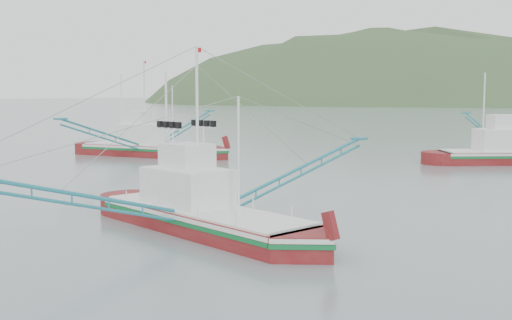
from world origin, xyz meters
The scene contains 4 objects.
ground centered at (0.00, 0.00, 0.00)m, with size 1200.00×1200.00×0.00m, color slate.
main_boat centered at (0.19, 1.30, 1.69)m, with size 14.03×24.50×9.99m.
bg_boat_left centered at (-30.65, 25.56, 2.04)m, with size 15.88×27.35×11.25m.
headland_left centered at (-180.00, 360.00, 0.00)m, with size 448.00×308.00×210.00m, color #324C27.
Camera 1 is at (22.22, -22.07, 7.00)m, focal length 45.00 mm.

